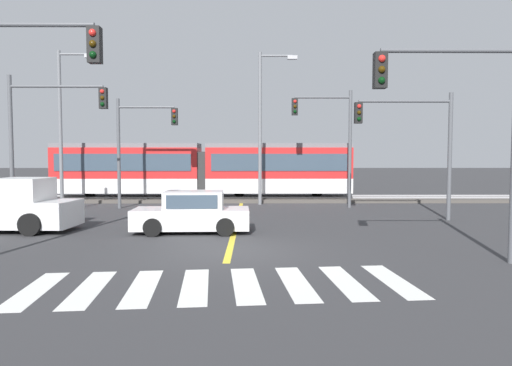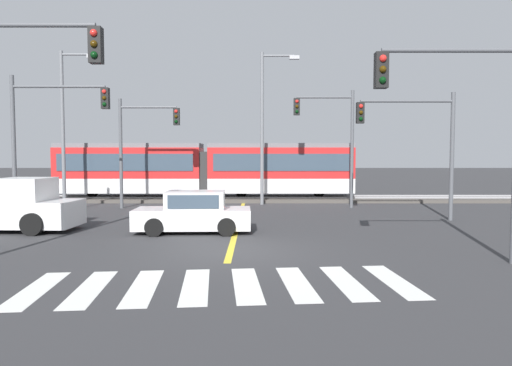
{
  "view_description": "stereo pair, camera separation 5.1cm",
  "coord_description": "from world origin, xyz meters",
  "px_view_note": "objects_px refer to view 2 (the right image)",
  "views": [
    {
      "loc": [
        0.7,
        -13.2,
        2.77
      ],
      "look_at": [
        0.83,
        7.08,
        1.6
      ],
      "focal_mm": 32.0,
      "sensor_mm": 36.0,
      "label": 1
    },
    {
      "loc": [
        0.75,
        -13.2,
        2.77
      ],
      "look_at": [
        0.83,
        7.08,
        1.6
      ],
      "focal_mm": 32.0,
      "sensor_mm": 36.0,
      "label": 2
    }
  ],
  "objects_px": {
    "street_lamp_centre": "(264,119)",
    "traffic_light_near_right": "(466,113)",
    "traffic_light_far_left": "(139,137)",
    "traffic_light_mid_left": "(44,125)",
    "sedan_crossing": "(192,213)",
    "light_rail_tram": "(204,168)",
    "street_lamp_west": "(64,119)",
    "traffic_light_near_left": "(3,96)",
    "pickup_truck": "(6,209)",
    "traffic_light_far_right": "(331,131)",
    "traffic_light_mid_right": "(416,134)"
  },
  "relations": [
    {
      "from": "traffic_light_near_right",
      "to": "street_lamp_west",
      "type": "height_order",
      "value": "street_lamp_west"
    },
    {
      "from": "traffic_light_near_right",
      "to": "traffic_light_far_right",
      "type": "xyz_separation_m",
      "value": [
        -1.24,
        12.97,
        0.28
      ]
    },
    {
      "from": "traffic_light_far_right",
      "to": "traffic_light_mid_left",
      "type": "bearing_deg",
      "value": -159.61
    },
    {
      "from": "light_rail_tram",
      "to": "traffic_light_far_right",
      "type": "height_order",
      "value": "traffic_light_far_right"
    },
    {
      "from": "light_rail_tram",
      "to": "traffic_light_near_right",
      "type": "bearing_deg",
      "value": -63.51
    },
    {
      "from": "traffic_light_near_right",
      "to": "traffic_light_mid_left",
      "type": "bearing_deg",
      "value": 150.84
    },
    {
      "from": "traffic_light_far_right",
      "to": "street_lamp_centre",
      "type": "relative_size",
      "value": 0.73
    },
    {
      "from": "traffic_light_far_left",
      "to": "traffic_light_mid_left",
      "type": "bearing_deg",
      "value": -121.98
    },
    {
      "from": "traffic_light_near_right",
      "to": "traffic_light_mid_left",
      "type": "height_order",
      "value": "traffic_light_mid_left"
    },
    {
      "from": "pickup_truck",
      "to": "traffic_light_near_left",
      "type": "relative_size",
      "value": 0.83
    },
    {
      "from": "sedan_crossing",
      "to": "traffic_light_far_left",
      "type": "distance_m",
      "value": 9.26
    },
    {
      "from": "sedan_crossing",
      "to": "traffic_light_far_left",
      "type": "relative_size",
      "value": 0.73
    },
    {
      "from": "light_rail_tram",
      "to": "traffic_light_mid_right",
      "type": "bearing_deg",
      "value": -42.06
    },
    {
      "from": "light_rail_tram",
      "to": "traffic_light_mid_right",
      "type": "height_order",
      "value": "traffic_light_mid_right"
    },
    {
      "from": "sedan_crossing",
      "to": "traffic_light_near_right",
      "type": "xyz_separation_m",
      "value": [
        7.68,
        -4.91,
        3.18
      ]
    },
    {
      "from": "traffic_light_mid_left",
      "to": "traffic_light_far_left",
      "type": "height_order",
      "value": "traffic_light_mid_left"
    },
    {
      "from": "sedan_crossing",
      "to": "street_lamp_centre",
      "type": "xyz_separation_m",
      "value": [
        2.84,
        9.73,
        4.24
      ]
    },
    {
      "from": "light_rail_tram",
      "to": "traffic_light_far_right",
      "type": "bearing_deg",
      "value": -30.21
    },
    {
      "from": "traffic_light_far_left",
      "to": "street_lamp_west",
      "type": "relative_size",
      "value": 0.68
    },
    {
      "from": "traffic_light_mid_right",
      "to": "street_lamp_centre",
      "type": "bearing_deg",
      "value": 134.35
    },
    {
      "from": "light_rail_tram",
      "to": "traffic_light_mid_left",
      "type": "height_order",
      "value": "traffic_light_mid_left"
    },
    {
      "from": "sedan_crossing",
      "to": "traffic_light_near_right",
      "type": "distance_m",
      "value": 9.66
    },
    {
      "from": "traffic_light_near_right",
      "to": "street_lamp_centre",
      "type": "xyz_separation_m",
      "value": [
        -4.84,
        14.64,
        1.06
      ]
    },
    {
      "from": "traffic_light_mid_left",
      "to": "street_lamp_centre",
      "type": "bearing_deg",
      "value": 34.4
    },
    {
      "from": "sedan_crossing",
      "to": "traffic_light_mid_left",
      "type": "bearing_deg",
      "value": 155.04
    },
    {
      "from": "sedan_crossing",
      "to": "pickup_truck",
      "type": "xyz_separation_m",
      "value": [
        -6.97,
        0.32,
        0.14
      ]
    },
    {
      "from": "traffic_light_far_right",
      "to": "traffic_light_far_left",
      "type": "bearing_deg",
      "value": -178.64
    },
    {
      "from": "traffic_light_near_right",
      "to": "traffic_light_far_right",
      "type": "bearing_deg",
      "value": 95.46
    },
    {
      "from": "traffic_light_near_right",
      "to": "traffic_light_far_right",
      "type": "relative_size",
      "value": 0.92
    },
    {
      "from": "sedan_crossing",
      "to": "street_lamp_centre",
      "type": "height_order",
      "value": "street_lamp_centre"
    },
    {
      "from": "traffic_light_near_right",
      "to": "light_rail_tram",
      "type": "bearing_deg",
      "value": 116.49
    },
    {
      "from": "traffic_light_far_right",
      "to": "light_rail_tram",
      "type": "bearing_deg",
      "value": 149.79
    },
    {
      "from": "traffic_light_mid_right",
      "to": "traffic_light_near_right",
      "type": "distance_m",
      "value": 8.23
    },
    {
      "from": "light_rail_tram",
      "to": "street_lamp_west",
      "type": "bearing_deg",
      "value": -154.84
    },
    {
      "from": "light_rail_tram",
      "to": "street_lamp_west",
      "type": "xyz_separation_m",
      "value": [
        -7.36,
        -3.46,
        2.82
      ]
    },
    {
      "from": "traffic_light_near_right",
      "to": "street_lamp_west",
      "type": "xyz_separation_m",
      "value": [
        -15.96,
        13.8,
        0.99
      ]
    },
    {
      "from": "traffic_light_near_left",
      "to": "street_lamp_centre",
      "type": "bearing_deg",
      "value": 64.87
    },
    {
      "from": "street_lamp_centre",
      "to": "street_lamp_west",
      "type": "bearing_deg",
      "value": -175.68
    },
    {
      "from": "traffic_light_near_left",
      "to": "pickup_truck",
      "type": "bearing_deg",
      "value": 118.99
    },
    {
      "from": "traffic_light_near_left",
      "to": "traffic_light_far_left",
      "type": "height_order",
      "value": "traffic_light_near_left"
    },
    {
      "from": "light_rail_tram",
      "to": "traffic_light_near_left",
      "type": "bearing_deg",
      "value": -100.26
    },
    {
      "from": "traffic_light_far_left",
      "to": "street_lamp_centre",
      "type": "xyz_separation_m",
      "value": [
        6.7,
        1.91,
        1.11
      ]
    },
    {
      "from": "traffic_light_mid_left",
      "to": "traffic_light_far_left",
      "type": "xyz_separation_m",
      "value": [
        2.91,
        4.67,
        -0.31
      ]
    },
    {
      "from": "traffic_light_mid_right",
      "to": "traffic_light_mid_left",
      "type": "distance_m",
      "value": 16.04
    },
    {
      "from": "street_lamp_centre",
      "to": "traffic_light_near_right",
      "type": "bearing_deg",
      "value": -71.7
    },
    {
      "from": "traffic_light_mid_right",
      "to": "traffic_light_near_left",
      "type": "height_order",
      "value": "traffic_light_near_left"
    },
    {
      "from": "sedan_crossing",
      "to": "traffic_light_mid_left",
      "type": "xyz_separation_m",
      "value": [
        -6.77,
        3.15,
        3.44
      ]
    },
    {
      "from": "pickup_truck",
      "to": "traffic_light_far_left",
      "type": "distance_m",
      "value": 8.65
    },
    {
      "from": "traffic_light_far_left",
      "to": "street_lamp_west",
      "type": "bearing_deg",
      "value": 166.33
    },
    {
      "from": "traffic_light_far_right",
      "to": "street_lamp_centre",
      "type": "distance_m",
      "value": 4.05
    }
  ]
}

